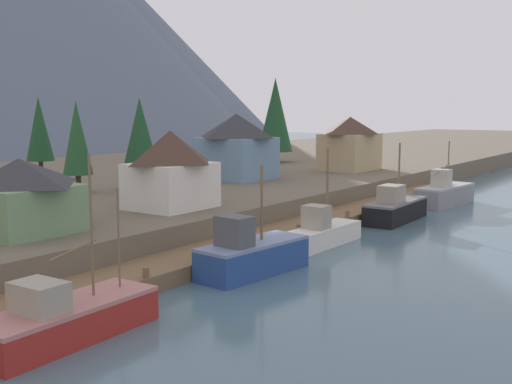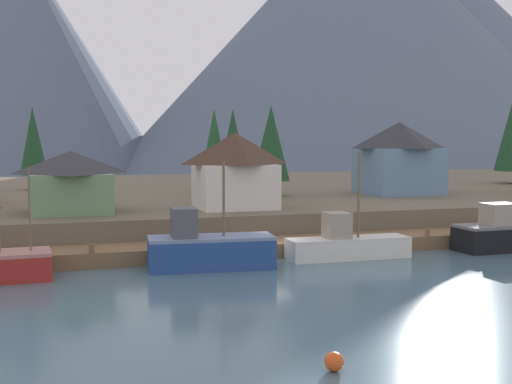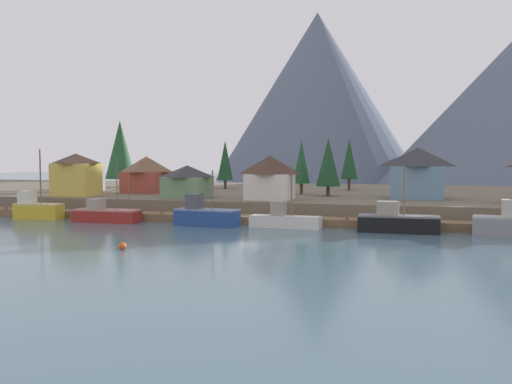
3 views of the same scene
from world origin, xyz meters
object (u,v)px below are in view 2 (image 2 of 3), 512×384
fishing_boat_white (347,244)px  conifer_near_left (214,143)px  conifer_mid_left (271,143)px  conifer_back_left (33,141)px  conifer_mid_right (233,139)px  fishing_boat_blue (208,249)px  house_white (235,170)px  house_green (71,181)px  fishing_boat_black (511,234)px  channel_buoy (334,362)px  house_blue (399,157)px

fishing_boat_white → conifer_near_left: size_ratio=1.00×
conifer_mid_left → conifer_back_left: conifer_back_left is taller
conifer_mid_right → conifer_back_left: (-22.89, -1.60, -0.24)m
fishing_boat_blue → house_white: 13.21m
house_green → conifer_mid_left: size_ratio=0.74×
fishing_boat_blue → fishing_boat_black: 22.88m
house_green → fishing_boat_black: bearing=-21.5°
fishing_boat_black → channel_buoy: 30.52m
fishing_boat_black → conifer_near_left: (-16.22, 24.27, 6.41)m
house_white → fishing_boat_white: bearing=-66.2°
house_green → fishing_boat_blue: bearing=-58.0°
conifer_mid_left → channel_buoy: 43.22m
fishing_boat_blue → conifer_mid_left: 25.02m
fishing_boat_white → house_blue: house_blue is taller
fishing_boat_blue → house_green: size_ratio=1.24×
fishing_boat_white → channel_buoy: size_ratio=12.13×
fishing_boat_white → house_green: 21.44m
fishing_boat_black → house_white: bearing=146.5°
fishing_boat_blue → channel_buoy: fishing_boat_blue is taller
house_white → conifer_mid_right: (7.37, 26.63, 2.39)m
fishing_boat_white → fishing_boat_black: bearing=-0.7°
fishing_boat_black → conifer_back_left: 49.65m
fishing_boat_black → house_green: bearing=157.0°
house_white → channel_buoy: house_white is taller
house_white → conifer_near_left: conifer_near_left is taller
house_blue → fishing_boat_white: bearing=-127.6°
conifer_back_left → house_green: bearing=-83.4°
fishing_boat_black → conifer_mid_left: (-11.38, 21.05, 6.45)m
house_blue → conifer_back_left: (-35.07, 16.65, 1.58)m
house_white → conifer_mid_left: bearing=56.9°
fishing_boat_blue → fishing_boat_white: size_ratio=0.95×
fishing_boat_blue → conifer_back_left: (-10.48, 36.43, 6.52)m
conifer_near_left → fishing_boat_white: bearing=-82.5°
fishing_boat_black → conifer_mid_left: 24.78m
house_white → channel_buoy: (-5.28, -31.07, -5.28)m
fishing_boat_white → conifer_near_left: 25.01m
fishing_boat_white → fishing_boat_black: size_ratio=0.95×
conifer_back_left → fishing_boat_white: bearing=-60.5°
conifer_back_left → conifer_mid_left: bearing=-34.6°
fishing_boat_white → house_white: bearing=114.8°
fishing_boat_black → conifer_back_left: conifer_back_left is taller
house_blue → conifer_mid_left: bearing=173.4°
house_white → conifer_mid_left: conifer_mid_left is taller
house_green → conifer_back_left: bearing=96.6°
house_white → conifer_back_left: (-15.52, 25.03, 2.15)m
fishing_boat_black → conifer_back_left: bearing=131.2°
conifer_mid_left → conifer_near_left: bearing=146.3°
conifer_mid_left → fishing_boat_black: bearing=-61.6°
conifer_near_left → house_blue: bearing=-14.8°
house_white → conifer_mid_left: size_ratio=0.72×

